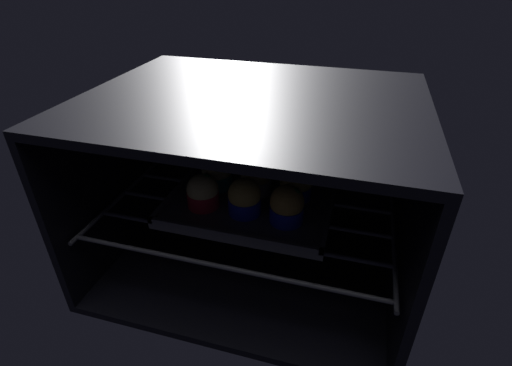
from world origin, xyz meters
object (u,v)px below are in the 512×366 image
muffin_row0_col2 (287,206)px  muffin_row2_col2 (301,165)px  muffin_row2_col1 (267,161)px  baking_tray (256,193)px  muffin_row0_col1 (246,198)px  muffin_row1_col1 (258,178)px  muffin_row0_col0 (203,192)px  muffin_row2_col0 (231,154)px  muffin_row1_col0 (217,171)px  muffin_row1_col2 (296,181)px

muffin_row0_col2 → muffin_row2_col2: bearing=90.8°
muffin_row2_col1 → muffin_row2_col2: 7.42cm
baking_tray → muffin_row2_col1: bearing=87.3°
muffin_row0_col1 → muffin_row1_col1: bearing=89.4°
muffin_row0_col0 → muffin_row0_col1: bearing=-0.0°
muffin_row0_col0 → muffin_row2_col0: muffin_row2_col0 is taller
muffin_row0_col1 → muffin_row2_col2: (7.49, 15.42, -0.07)cm
baking_tray → muffin_row1_col0: bearing=-177.8°
muffin_row1_col2 → muffin_row2_col2: bearing=92.5°
muffin_row2_col1 → muffin_row0_col0: bearing=-119.0°
muffin_row1_col1 → muffin_row2_col0: size_ratio=0.98×
muffin_row0_col1 → muffin_row2_col1: size_ratio=1.02×
muffin_row1_col2 → muffin_row2_col2: size_ratio=1.08×
muffin_row1_col2 → muffin_row2_col0: bearing=154.0°
muffin_row0_col0 → muffin_row2_col2: (16.00, 15.42, 0.22)cm
baking_tray → muffin_row1_col2: muffin_row1_col2 is taller
muffin_row1_col0 → muffin_row2_col2: 17.84cm
muffin_row1_col0 → muffin_row2_col0: same height
muffin_row0_col1 → muffin_row1_col1: (0.08, 7.57, 0.03)cm
muffin_row0_col0 → muffin_row1_col2: (16.33, 7.78, 0.65)cm
muffin_row1_col2 → muffin_row2_col1: size_ratio=1.10×
muffin_row0_col1 → muffin_row2_col0: size_ratio=0.96×
muffin_row0_col0 → muffin_row2_col0: 15.65cm
muffin_row1_col0 → muffin_row2_col0: bearing=88.9°
muffin_row2_col0 → muffin_row2_col1: (8.34, -0.17, -0.44)cm
muffin_row1_col2 → muffin_row1_col1: bearing=-178.5°
muffin_row1_col0 → muffin_row1_col1: (8.51, 0.19, -0.19)cm
muffin_row0_col1 → baking_tray: bearing=92.1°
muffin_row2_col0 → muffin_row0_col2: bearing=-45.2°
baking_tray → muffin_row0_col0: bearing=-136.9°
muffin_row2_col1 → muffin_row2_col2: (7.41, -0.05, 0.21)cm
muffin_row0_col2 → muffin_row0_col0: bearing=178.5°
muffin_row0_col2 → muffin_row1_col1: same height
muffin_row0_col1 → muffin_row1_col2: 11.04cm
muffin_row2_col0 → muffin_row1_col2: bearing=-26.0°
muffin_row1_col1 → muffin_row2_col0: (-8.34, 8.07, 0.12)cm
muffin_row1_col0 → muffin_row1_col2: size_ratio=0.98×
muffin_row0_col0 → muffin_row2_col1: 17.70cm
muffin_row1_col0 → muffin_row1_col1: muffin_row1_col0 is taller
muffin_row0_col0 → muffin_row0_col2: muffin_row0_col2 is taller
muffin_row0_col1 → muffin_row1_col2: (7.82, 7.78, 0.36)cm
muffin_row0_col2 → muffin_row2_col2: (-0.23, 15.86, -0.14)cm
muffin_row1_col0 → muffin_row2_col0: (0.16, 8.26, -0.06)cm
muffin_row2_col2 → muffin_row0_col1: bearing=-115.9°
muffin_row2_col1 → muffin_row1_col0: bearing=-136.4°
muffin_row0_col0 → muffin_row1_col0: 7.40cm
muffin_row0_col0 → muffin_row1_col2: muffin_row1_col2 is taller
muffin_row1_col2 → muffin_row1_col0: bearing=-178.6°
muffin_row1_col1 → muffin_row1_col2: muffin_row1_col2 is taller
muffin_row1_col1 → muffin_row1_col2: 7.75cm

